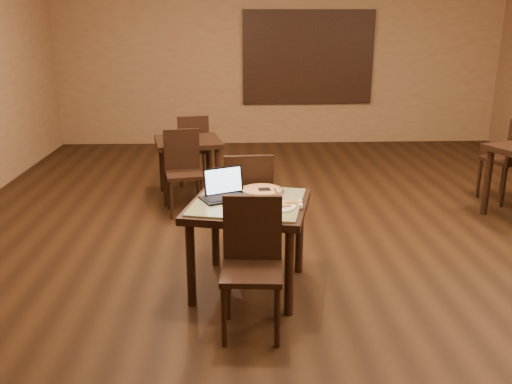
{
  "coord_description": "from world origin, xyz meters",
  "views": [
    {
      "loc": [
        -0.85,
        -4.94,
        2.11
      ],
      "look_at": [
        -0.68,
        -0.87,
        0.85
      ],
      "focal_mm": 38.0,
      "sensor_mm": 36.0,
      "label": 1
    }
  ],
  "objects_px": {
    "laptop": "(224,190)",
    "pizza_pan": "(262,191)",
    "tiled_table": "(249,213)",
    "chair_main_far": "(247,200)",
    "other_table_b_chair_far": "(193,146)",
    "chair_main_near": "(252,257)",
    "other_table_b": "(188,149)",
    "other_table_b_chair_near": "(183,166)"
  },
  "relations": [
    {
      "from": "laptop",
      "to": "pizza_pan",
      "type": "distance_m",
      "value": 0.35
    },
    {
      "from": "tiled_table",
      "to": "chair_main_far",
      "type": "relative_size",
      "value": 1.08
    },
    {
      "from": "chair_main_far",
      "to": "tiled_table",
      "type": "bearing_deg",
      "value": 84.96
    },
    {
      "from": "pizza_pan",
      "to": "other_table_b_chair_far",
      "type": "height_order",
      "value": "other_table_b_chair_far"
    },
    {
      "from": "chair_main_far",
      "to": "pizza_pan",
      "type": "xyz_separation_m",
      "value": [
        0.11,
        -0.37,
        0.19
      ]
    },
    {
      "from": "chair_main_near",
      "to": "chair_main_far",
      "type": "relative_size",
      "value": 0.95
    },
    {
      "from": "tiled_table",
      "to": "other_table_b",
      "type": "relative_size",
      "value": 1.18
    },
    {
      "from": "chair_main_far",
      "to": "laptop",
      "type": "relative_size",
      "value": 2.47
    },
    {
      "from": "laptop",
      "to": "pizza_pan",
      "type": "xyz_separation_m",
      "value": [
        0.32,
        0.14,
        -0.06
      ]
    },
    {
      "from": "chair_main_far",
      "to": "other_table_b_chair_far",
      "type": "xyz_separation_m",
      "value": [
        -0.68,
        2.51,
        -0.03
      ]
    },
    {
      "from": "other_table_b_chair_near",
      "to": "laptop",
      "type": "bearing_deg",
      "value": -86.49
    },
    {
      "from": "chair_main_far",
      "to": "other_table_b",
      "type": "xyz_separation_m",
      "value": [
        -0.69,
        1.95,
        0.04
      ]
    },
    {
      "from": "other_table_b",
      "to": "other_table_b_chair_near",
      "type": "height_order",
      "value": "other_table_b_chair_near"
    },
    {
      "from": "other_table_b_chair_near",
      "to": "chair_main_near",
      "type": "bearing_deg",
      "value": -86.17
    },
    {
      "from": "other_table_b",
      "to": "other_table_b_chair_far",
      "type": "distance_m",
      "value": 0.56
    },
    {
      "from": "other_table_b_chair_near",
      "to": "other_table_b_chair_far",
      "type": "height_order",
      "value": "same"
    },
    {
      "from": "other_table_b_chair_far",
      "to": "other_table_b",
      "type": "bearing_deg",
      "value": 77.03
    },
    {
      "from": "other_table_b",
      "to": "pizza_pan",
      "type": "bearing_deg",
      "value": -82.17
    },
    {
      "from": "tiled_table",
      "to": "laptop",
      "type": "xyz_separation_m",
      "value": [
        -0.2,
        0.1,
        0.16
      ]
    },
    {
      "from": "tiled_table",
      "to": "chair_main_near",
      "type": "bearing_deg",
      "value": -76.92
    },
    {
      "from": "chair_main_far",
      "to": "other_table_b_chair_near",
      "type": "height_order",
      "value": "chair_main_far"
    },
    {
      "from": "chair_main_near",
      "to": "other_table_b",
      "type": "bearing_deg",
      "value": 106.26
    },
    {
      "from": "laptop",
      "to": "chair_main_near",
      "type": "bearing_deg",
      "value": -98.65
    },
    {
      "from": "pizza_pan",
      "to": "chair_main_near",
      "type": "bearing_deg",
      "value": -97.6
    },
    {
      "from": "chair_main_far",
      "to": "other_table_b",
      "type": "distance_m",
      "value": 2.07
    },
    {
      "from": "tiled_table",
      "to": "other_table_b_chair_far",
      "type": "height_order",
      "value": "other_table_b_chair_far"
    },
    {
      "from": "chair_main_far",
      "to": "other_table_b_chair_near",
      "type": "xyz_separation_m",
      "value": [
        -0.71,
        1.39,
        -0.03
      ]
    },
    {
      "from": "other_table_b_chair_near",
      "to": "chair_main_far",
      "type": "bearing_deg",
      "value": -74.31
    },
    {
      "from": "tiled_table",
      "to": "pizza_pan",
      "type": "xyz_separation_m",
      "value": [
        0.12,
        0.24,
        0.11
      ]
    },
    {
      "from": "pizza_pan",
      "to": "other_table_b",
      "type": "bearing_deg",
      "value": 109.12
    },
    {
      "from": "tiled_table",
      "to": "chair_main_far",
      "type": "distance_m",
      "value": 0.62
    },
    {
      "from": "other_table_b_chair_near",
      "to": "pizza_pan",
      "type": "bearing_deg",
      "value": -76.3
    },
    {
      "from": "tiled_table",
      "to": "chair_main_near",
      "type": "height_order",
      "value": "chair_main_near"
    },
    {
      "from": "other_table_b_chair_far",
      "to": "chair_main_near",
      "type": "bearing_deg",
      "value": 88.94
    },
    {
      "from": "chair_main_far",
      "to": "other_table_b_chair_near",
      "type": "relative_size",
      "value": 1.06
    },
    {
      "from": "pizza_pan",
      "to": "other_table_b_chair_far",
      "type": "bearing_deg",
      "value": 105.3
    },
    {
      "from": "tiled_table",
      "to": "pizza_pan",
      "type": "height_order",
      "value": "pizza_pan"
    },
    {
      "from": "chair_main_far",
      "to": "other_table_b_chair_far",
      "type": "relative_size",
      "value": 1.06
    },
    {
      "from": "chair_main_near",
      "to": "pizza_pan",
      "type": "distance_m",
      "value": 0.89
    },
    {
      "from": "laptop",
      "to": "other_table_b_chair_near",
      "type": "relative_size",
      "value": 0.43
    },
    {
      "from": "laptop",
      "to": "other_table_b_chair_near",
      "type": "distance_m",
      "value": 1.98
    },
    {
      "from": "tiled_table",
      "to": "laptop",
      "type": "bearing_deg",
      "value": 164.88
    }
  ]
}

